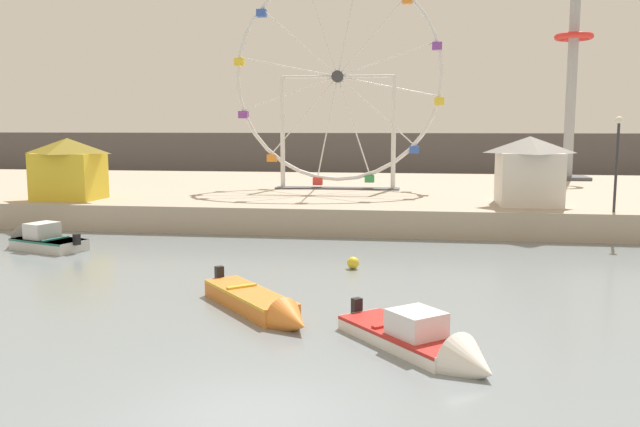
{
  "coord_description": "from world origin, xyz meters",
  "views": [
    {
      "loc": [
        2.76,
        -10.78,
        5.12
      ],
      "look_at": [
        -0.42,
        11.91,
        2.06
      ],
      "focal_mm": 37.04,
      "sensor_mm": 36.0,
      "label": 1
    }
  ],
  "objects_px": {
    "promenade_lamp_near": "(617,151)",
    "carnival_booth_white_ticket": "(529,169)",
    "motorboat_orange_hull": "(262,305)",
    "mooring_buoy_orange": "(353,263)",
    "motorboat_pale_grey": "(37,241)",
    "motorboat_white_red_stripe": "(429,344)",
    "ferris_wheel_white_frame": "(338,80)",
    "carnival_booth_yellow_awning": "(68,168)",
    "drop_tower_steel_tower": "(572,80)"
  },
  "relations": [
    {
      "from": "drop_tower_steel_tower",
      "to": "mooring_buoy_orange",
      "type": "height_order",
      "value": "drop_tower_steel_tower"
    },
    {
      "from": "carnival_booth_yellow_awning",
      "to": "carnival_booth_white_ticket",
      "type": "height_order",
      "value": "carnival_booth_white_ticket"
    },
    {
      "from": "motorboat_orange_hull",
      "to": "mooring_buoy_orange",
      "type": "distance_m",
      "value": 6.43
    },
    {
      "from": "mooring_buoy_orange",
      "to": "carnival_booth_yellow_awning",
      "type": "bearing_deg",
      "value": 150.28
    },
    {
      "from": "motorboat_pale_grey",
      "to": "carnival_booth_white_ticket",
      "type": "relative_size",
      "value": 1.25
    },
    {
      "from": "ferris_wheel_white_frame",
      "to": "carnival_booth_yellow_awning",
      "type": "relative_size",
      "value": 3.55
    },
    {
      "from": "motorboat_orange_hull",
      "to": "promenade_lamp_near",
      "type": "xyz_separation_m",
      "value": [
        12.96,
        13.65,
        3.76
      ]
    },
    {
      "from": "motorboat_orange_hull",
      "to": "promenade_lamp_near",
      "type": "bearing_deg",
      "value": 96.31
    },
    {
      "from": "carnival_booth_white_ticket",
      "to": "promenade_lamp_near",
      "type": "distance_m",
      "value": 4.17
    },
    {
      "from": "motorboat_orange_hull",
      "to": "carnival_booth_white_ticket",
      "type": "distance_m",
      "value": 18.78
    },
    {
      "from": "motorboat_pale_grey",
      "to": "promenade_lamp_near",
      "type": "xyz_separation_m",
      "value": [
        24.52,
        5.38,
        3.7
      ]
    },
    {
      "from": "ferris_wheel_white_frame",
      "to": "mooring_buoy_orange",
      "type": "xyz_separation_m",
      "value": [
        2.47,
        -16.66,
        -7.6
      ]
    },
    {
      "from": "drop_tower_steel_tower",
      "to": "carnival_booth_white_ticket",
      "type": "relative_size",
      "value": 4.31
    },
    {
      "from": "motorboat_pale_grey",
      "to": "promenade_lamp_near",
      "type": "distance_m",
      "value": 25.37
    },
    {
      "from": "motorboat_white_red_stripe",
      "to": "promenade_lamp_near",
      "type": "height_order",
      "value": "promenade_lamp_near"
    },
    {
      "from": "ferris_wheel_white_frame",
      "to": "drop_tower_steel_tower",
      "type": "xyz_separation_m",
      "value": [
        15.53,
        9.33,
        0.49
      ]
    },
    {
      "from": "ferris_wheel_white_frame",
      "to": "carnival_booth_yellow_awning",
      "type": "xyz_separation_m",
      "value": [
        -13.24,
        -7.7,
        -4.87
      ]
    },
    {
      "from": "carnival_booth_white_ticket",
      "to": "motorboat_pale_grey",
      "type": "bearing_deg",
      "value": -160.26
    },
    {
      "from": "drop_tower_steel_tower",
      "to": "motorboat_pale_grey",
      "type": "bearing_deg",
      "value": -138.1
    },
    {
      "from": "motorboat_pale_grey",
      "to": "mooring_buoy_orange",
      "type": "bearing_deg",
      "value": -168.57
    },
    {
      "from": "ferris_wheel_white_frame",
      "to": "drop_tower_steel_tower",
      "type": "relative_size",
      "value": 0.9
    },
    {
      "from": "motorboat_pale_grey",
      "to": "motorboat_white_red_stripe",
      "type": "distance_m",
      "value": 19.37
    },
    {
      "from": "carnival_booth_yellow_awning",
      "to": "ferris_wheel_white_frame",
      "type": "bearing_deg",
      "value": 33.16
    },
    {
      "from": "motorboat_orange_hull",
      "to": "carnival_booth_yellow_awning",
      "type": "bearing_deg",
      "value": -177.81
    },
    {
      "from": "promenade_lamp_near",
      "to": "carnival_booth_white_ticket",
      "type": "bearing_deg",
      "value": 146.24
    },
    {
      "from": "mooring_buoy_orange",
      "to": "motorboat_white_red_stripe",
      "type": "bearing_deg",
      "value": -74.15
    },
    {
      "from": "carnival_booth_yellow_awning",
      "to": "promenade_lamp_near",
      "type": "relative_size",
      "value": 0.86
    },
    {
      "from": "motorboat_pale_grey",
      "to": "drop_tower_steel_tower",
      "type": "distance_m",
      "value": 36.57
    },
    {
      "from": "drop_tower_steel_tower",
      "to": "carnival_booth_yellow_awning",
      "type": "distance_m",
      "value": 33.85
    },
    {
      "from": "motorboat_orange_hull",
      "to": "carnival_booth_white_ticket",
      "type": "relative_size",
      "value": 1.34
    },
    {
      "from": "motorboat_orange_hull",
      "to": "carnival_booth_white_ticket",
      "type": "xyz_separation_m",
      "value": [
        9.6,
        15.9,
        2.75
      ]
    },
    {
      "from": "motorboat_orange_hull",
      "to": "motorboat_pale_grey",
      "type": "relative_size",
      "value": 1.08
    },
    {
      "from": "motorboat_orange_hull",
      "to": "motorboat_pale_grey",
      "type": "distance_m",
      "value": 14.21
    },
    {
      "from": "carnival_booth_white_ticket",
      "to": "carnival_booth_yellow_awning",
      "type": "bearing_deg",
      "value": -178.09
    },
    {
      "from": "promenade_lamp_near",
      "to": "motorboat_white_red_stripe",
      "type": "bearing_deg",
      "value": -117.6
    },
    {
      "from": "carnival_booth_yellow_awning",
      "to": "mooring_buoy_orange",
      "type": "bearing_deg",
      "value": -26.73
    },
    {
      "from": "carnival_booth_white_ticket",
      "to": "promenade_lamp_near",
      "type": "xyz_separation_m",
      "value": [
        3.36,
        -2.25,
        1.01
      ]
    },
    {
      "from": "mooring_buoy_orange",
      "to": "carnival_booth_white_ticket",
      "type": "bearing_deg",
      "value": 51.97
    },
    {
      "from": "motorboat_pale_grey",
      "to": "mooring_buoy_orange",
      "type": "height_order",
      "value": "motorboat_pale_grey"
    },
    {
      "from": "motorboat_pale_grey",
      "to": "carnival_booth_yellow_awning",
      "type": "xyz_separation_m",
      "value": [
        -2.2,
        6.81,
        2.62
      ]
    },
    {
      "from": "motorboat_white_red_stripe",
      "to": "promenade_lamp_near",
      "type": "bearing_deg",
      "value": 112.62
    },
    {
      "from": "motorboat_orange_hull",
      "to": "mooring_buoy_orange",
      "type": "height_order",
      "value": "motorboat_orange_hull"
    },
    {
      "from": "motorboat_orange_hull",
      "to": "motorboat_white_red_stripe",
      "type": "relative_size",
      "value": 1.03
    },
    {
      "from": "mooring_buoy_orange",
      "to": "motorboat_pale_grey",
      "type": "bearing_deg",
      "value": 170.94
    },
    {
      "from": "motorboat_pale_grey",
      "to": "drop_tower_steel_tower",
      "type": "height_order",
      "value": "drop_tower_steel_tower"
    },
    {
      "from": "motorboat_white_red_stripe",
      "to": "drop_tower_steel_tower",
      "type": "distance_m",
      "value": 37.21
    },
    {
      "from": "motorboat_pale_grey",
      "to": "motorboat_white_red_stripe",
      "type": "relative_size",
      "value": 0.96
    },
    {
      "from": "motorboat_orange_hull",
      "to": "motorboat_white_red_stripe",
      "type": "xyz_separation_m",
      "value": [
        4.44,
        -2.65,
        -0.01
      ]
    },
    {
      "from": "ferris_wheel_white_frame",
      "to": "promenade_lamp_near",
      "type": "bearing_deg",
      "value": -34.1
    },
    {
      "from": "drop_tower_steel_tower",
      "to": "promenade_lamp_near",
      "type": "height_order",
      "value": "drop_tower_steel_tower"
    }
  ]
}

